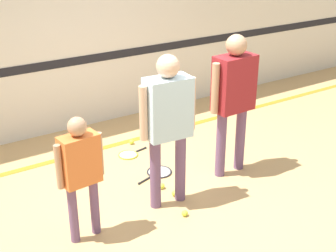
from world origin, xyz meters
TOP-DOWN VIEW (x-y plane):
  - ground_plane at (0.00, 0.00)m, footprint 16.00×16.00m
  - wall_back at (0.00, 2.44)m, footprint 16.00×0.07m
  - floor_stripe at (0.00, 1.55)m, footprint 14.40×0.10m
  - person_instructor at (-0.16, -0.08)m, footprint 0.64×0.29m
  - person_student_left at (-1.17, -0.15)m, footprint 0.48×0.23m
  - person_student_right at (0.86, 0.10)m, footprint 0.65×0.28m
  - racket_spare_on_floor at (0.02, 1.16)m, footprint 0.47×0.31m
  - racket_second_spare at (0.09, 0.54)m, footprint 0.57×0.39m
  - tennis_ball_near_instructor at (-0.16, -0.40)m, footprint 0.07×0.07m
  - tennis_ball_by_spare_racket at (0.21, 1.44)m, footprint 0.07×0.07m
  - tennis_ball_stray_left at (-0.07, 0.20)m, footprint 0.07×0.07m
  - tennis_ball_stray_right at (-0.03, -0.01)m, footprint 0.07×0.07m

SIDE VIEW (x-z plane):
  - ground_plane at x=0.00m, z-range 0.00..0.00m
  - floor_stripe at x=0.00m, z-range 0.00..0.01m
  - racket_spare_on_floor at x=0.02m, z-range -0.01..0.03m
  - racket_second_spare at x=0.09m, z-range -0.01..0.03m
  - tennis_ball_near_instructor at x=-0.16m, z-range 0.00..0.07m
  - tennis_ball_by_spare_racket at x=0.21m, z-range 0.00..0.07m
  - tennis_ball_stray_left at x=-0.07m, z-range 0.00..0.07m
  - tennis_ball_stray_right at x=-0.03m, z-range 0.00..0.07m
  - person_student_left at x=-1.17m, z-range 0.15..1.43m
  - person_instructor at x=-0.16m, z-range 0.20..1.88m
  - person_student_right at x=0.86m, z-range 0.20..1.93m
  - wall_back at x=0.00m, z-range 0.00..3.20m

